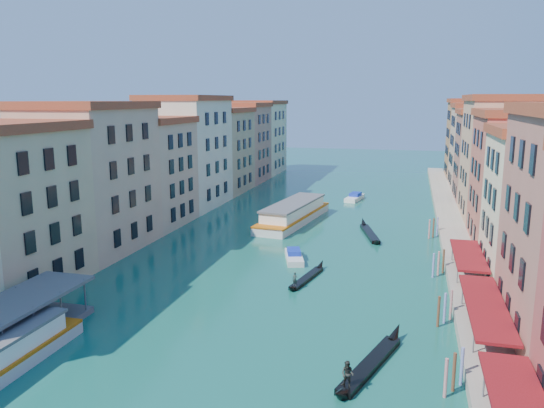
{
  "coord_description": "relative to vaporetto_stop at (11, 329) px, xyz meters",
  "views": [
    {
      "loc": [
        15.52,
        -22.22,
        20.19
      ],
      "look_at": [
        -2.12,
        44.23,
        6.62
      ],
      "focal_mm": 35.0,
      "sensor_mm": 36.0,
      "label": 1
    }
  ],
  "objects": [
    {
      "name": "gondola_far",
      "position": [
        25.79,
        45.06,
        -1.05
      ],
      "size": [
        4.48,
        13.37,
        1.92
      ],
      "rotation": [
        0.0,
        0.0,
        0.26
      ],
      "color": "black",
      "rests_on": "ground"
    },
    {
      "name": "restaurant_awnings",
      "position": [
        38.19,
        11.0,
        1.55
      ],
      "size": [
        3.2,
        44.55,
        3.12
      ],
      "color": "maroon",
      "rests_on": "ground"
    },
    {
      "name": "vaporetto_stop",
      "position": [
        0.0,
        0.0,
        0.0
      ],
      "size": [
        5.4,
        16.4,
        3.65
      ],
      "color": "#5A5A5D",
      "rests_on": "ground"
    },
    {
      "name": "gondola_fore",
      "position": [
        20.57,
        22.48,
        -1.09
      ],
      "size": [
        2.88,
        10.43,
        2.09
      ],
      "rotation": [
        0.0,
        0.0,
        -0.2
      ],
      "color": "black",
      "rests_on": "ground"
    },
    {
      "name": "quay",
      "position": [
        38.0,
        53.0,
        -0.94
      ],
      "size": [
        4.0,
        140.0,
        1.0
      ],
      "primitive_type": "cube",
      "color": "gray",
      "rests_on": "ground"
    },
    {
      "name": "motorboat_mid",
      "position": [
        17.5,
        29.58,
        -0.93
      ],
      "size": [
        3.76,
        6.63,
        1.31
      ],
      "rotation": [
        0.0,
        0.0,
        0.3
      ],
      "color": "silver",
      "rests_on": "ground"
    },
    {
      "name": "left_bank_palazzos",
      "position": [
        -10.0,
        52.68,
        8.27
      ],
      "size": [
        12.8,
        128.4,
        21.0
      ],
      "color": "beige",
      "rests_on": "ground"
    },
    {
      "name": "mooring_poles_right",
      "position": [
        35.1,
        16.8,
        -0.14
      ],
      "size": [
        1.44,
        54.24,
        3.2
      ],
      "color": "brown",
      "rests_on": "ground"
    },
    {
      "name": "vaporetto_far",
      "position": [
        12.79,
        50.56,
        0.09
      ],
      "size": [
        8.41,
        23.37,
        3.4
      ],
      "rotation": [
        0.0,
        0.0,
        -0.14
      ],
      "color": "silver",
      "rests_on": "ground"
    },
    {
      "name": "gondola_right",
      "position": [
        29.13,
        3.64,
        -0.93
      ],
      "size": [
        4.99,
        12.94,
        2.65
      ],
      "rotation": [
        0.0,
        0.0,
        -0.31
      ],
      "color": "black",
      "rests_on": "ground"
    },
    {
      "name": "motorboat_far",
      "position": [
        20.57,
        73.07,
        -0.87
      ],
      "size": [
        3.54,
        7.43,
        1.48
      ],
      "rotation": [
        0.0,
        0.0,
        -0.19
      ],
      "color": "white",
      "rests_on": "ground"
    },
    {
      "name": "right_bank_palazzos",
      "position": [
        46.0,
        53.0,
        8.31
      ],
      "size": [
        12.8,
        128.4,
        21.0
      ],
      "color": "#A6413C",
      "rests_on": "ground"
    }
  ]
}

